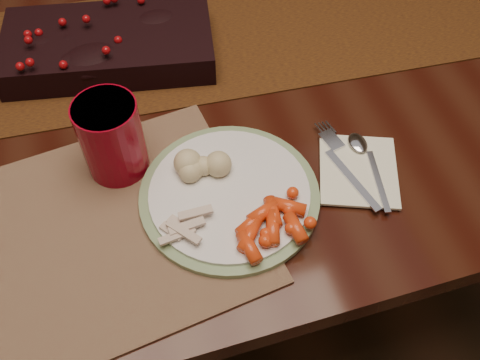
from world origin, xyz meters
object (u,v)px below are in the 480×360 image
object	(u,v)px
dining_table	(209,188)
mashed_potatoes	(203,157)
turkey_shreds	(185,228)
red_cup	(112,138)
baby_carrots	(263,221)
napkin	(358,170)
placemat_main	(81,241)
centerpiece	(108,41)
dinner_plate	(229,194)

from	to	relation	value
dining_table	mashed_potatoes	xyz separation A→B (m)	(-0.05, -0.24, 0.42)
turkey_shreds	red_cup	size ratio (longest dim) A/B	0.63
baby_carrots	napkin	xyz separation A→B (m)	(0.17, 0.06, -0.02)
placemat_main	mashed_potatoes	distance (m)	0.20
baby_carrots	turkey_shreds	distance (m)	0.11
dining_table	mashed_potatoes	world-z (taller)	mashed_potatoes
centerpiece	turkey_shreds	distance (m)	0.40
placemat_main	turkey_shreds	bearing A→B (deg)	-22.13
dining_table	turkey_shreds	bearing A→B (deg)	-107.07
baby_carrots	red_cup	world-z (taller)	red_cup
dinner_plate	mashed_potatoes	bearing A→B (deg)	114.26
centerpiece	placemat_main	distance (m)	0.38
centerpiece	red_cup	size ratio (longest dim) A/B	2.90
mashed_potatoes	napkin	xyz separation A→B (m)	(0.22, -0.06, -0.04)
dining_table	napkin	distance (m)	0.51
centerpiece	dinner_plate	bearing A→B (deg)	-71.58
centerpiece	baby_carrots	xyz separation A→B (m)	(0.15, -0.42, -0.01)
red_cup	centerpiece	bearing A→B (deg)	84.14
dining_table	baby_carrots	size ratio (longest dim) A/B	17.85
dining_table	dinner_plate	bearing A→B (deg)	-95.59
placemat_main	turkey_shreds	size ratio (longest dim) A/B	6.09
napkin	centerpiece	bearing A→B (deg)	152.23
baby_carrots	mashed_potatoes	world-z (taller)	mashed_potatoes
centerpiece	napkin	world-z (taller)	centerpiece
dinner_plate	baby_carrots	distance (m)	0.07
red_cup	dinner_plate	bearing A→B (deg)	-36.43
turkey_shreds	mashed_potatoes	bearing A→B (deg)	63.00
placemat_main	dining_table	bearing A→B (deg)	43.60
baby_carrots	red_cup	bearing A→B (deg)	134.99
napkin	placemat_main	bearing A→B (deg)	-158.81
dining_table	baby_carrots	distance (m)	0.54
dining_table	centerpiece	distance (m)	0.44
dining_table	red_cup	world-z (taller)	red_cup
dinner_plate	mashed_potatoes	world-z (taller)	mashed_potatoes
mashed_potatoes	red_cup	distance (m)	0.13
placemat_main	red_cup	distance (m)	0.15
dining_table	placemat_main	world-z (taller)	placemat_main
centerpiece	mashed_potatoes	xyz separation A→B (m)	(0.09, -0.30, 0.00)
mashed_potatoes	red_cup	world-z (taller)	red_cup
centerpiece	turkey_shreds	size ratio (longest dim) A/B	4.58
placemat_main	centerpiece	bearing A→B (deg)	67.55
turkey_shreds	napkin	size ratio (longest dim) A/B	0.59
placemat_main	napkin	xyz separation A→B (m)	(0.41, -0.00, 0.00)
dining_table	mashed_potatoes	bearing A→B (deg)	-102.51
centerpiece	turkey_shreds	world-z (taller)	centerpiece
mashed_potatoes	napkin	size ratio (longest dim) A/B	0.62
napkin	mashed_potatoes	bearing A→B (deg)	-174.76
dinner_plate	red_cup	xyz separation A→B (m)	(-0.14, 0.11, 0.05)
placemat_main	red_cup	bearing A→B (deg)	50.58
dining_table	red_cup	size ratio (longest dim) A/B	14.52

